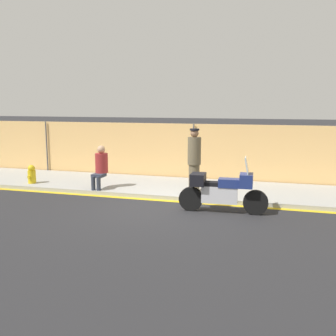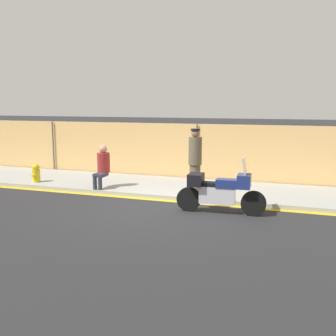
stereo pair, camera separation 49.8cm
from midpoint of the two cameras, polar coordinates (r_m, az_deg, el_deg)
name	(u,v)px [view 2 (the right image)]	position (r m, az deg, el deg)	size (l,w,h in m)	color
ground_plane	(161,208)	(10.50, 0.39, -5.79)	(120.00, 120.00, 0.00)	#262628
sidewalk	(185,188)	(12.60, 3.64, -2.94)	(43.72, 2.87, 0.12)	#9E9E99
curb_paint_stripe	(170,201)	(11.18, 1.58, -4.83)	(43.72, 0.18, 0.01)	gold
storefront_fence	(197,153)	(13.89, 5.32, 2.20)	(41.53, 0.17, 2.03)	#E5B26B
motorcycle	(220,191)	(9.98, 8.94, -3.29)	(2.26, 0.57, 1.44)	black
officer_standing	(195,160)	(11.75, 5.16, 1.23)	(0.40, 0.40, 1.88)	brown
person_seated_on_curb	(103,164)	(12.42, -8.34, 0.53)	(0.40, 0.69, 1.33)	#2D3342
fire_hydrant	(36,173)	(13.84, -17.63, -0.74)	(0.26, 0.32, 0.61)	gold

